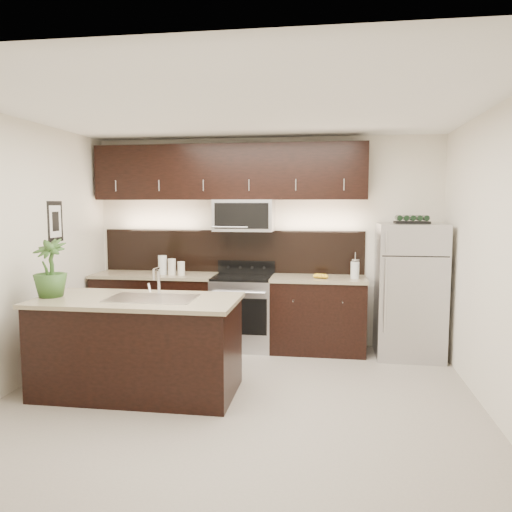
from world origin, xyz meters
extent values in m
plane|color=gray|center=(0.00, 0.00, 0.00)|extent=(4.50, 4.50, 0.00)
cube|color=silver|center=(0.00, 2.00, 1.35)|extent=(4.50, 0.02, 2.70)
cube|color=silver|center=(0.00, -2.00, 1.35)|extent=(4.50, 0.02, 2.70)
cube|color=silver|center=(-2.25, 0.00, 1.35)|extent=(0.02, 4.00, 2.70)
cube|color=silver|center=(2.25, 0.00, 1.35)|extent=(0.02, 4.00, 2.70)
cube|color=white|center=(0.00, 0.00, 2.70)|extent=(4.50, 4.00, 0.02)
cube|color=black|center=(-2.24, 0.75, 1.65)|extent=(0.01, 0.32, 0.46)
cube|color=white|center=(-2.23, 0.75, 1.65)|extent=(0.00, 0.24, 0.36)
cube|color=black|center=(-1.42, 1.69, 0.45)|extent=(1.57, 0.62, 0.90)
cube|color=black|center=(0.71, 1.69, 0.45)|extent=(1.16, 0.62, 0.90)
cube|color=#B2B2B7|center=(-0.25, 1.69, 0.45)|extent=(0.76, 0.62, 0.90)
cube|color=black|center=(-0.25, 1.69, 0.92)|extent=(0.76, 0.60, 0.03)
cube|color=#C1B691|center=(-1.42, 1.69, 0.92)|extent=(1.59, 0.65, 0.04)
cube|color=#C1B691|center=(0.71, 1.69, 0.92)|extent=(1.18, 0.65, 0.04)
cube|color=black|center=(-0.46, 1.99, 1.22)|extent=(3.49, 0.02, 0.56)
cube|color=#B2B2B7|center=(-0.25, 1.80, 1.70)|extent=(0.76, 0.40, 0.40)
cube|color=black|center=(-0.46, 1.83, 2.25)|extent=(3.49, 0.33, 0.70)
cube|color=black|center=(-1.00, 0.03, 0.45)|extent=(1.90, 0.90, 0.90)
cube|color=#C1B691|center=(-1.00, 0.03, 0.92)|extent=(1.96, 0.96, 0.04)
cube|color=silver|center=(-0.85, 0.03, 0.95)|extent=(0.84, 0.50, 0.01)
cylinder|color=silver|center=(-0.85, 0.24, 1.06)|extent=(0.03, 0.03, 0.24)
cylinder|color=silver|center=(-0.85, 0.17, 1.21)|extent=(0.02, 0.14, 0.02)
cylinder|color=silver|center=(-0.85, 0.10, 1.16)|extent=(0.02, 0.02, 0.10)
cube|color=#B2B2B7|center=(1.80, 1.63, 0.81)|extent=(0.78, 0.70, 1.61)
cube|color=black|center=(1.80, 1.63, 1.63)|extent=(0.40, 0.25, 0.03)
cylinder|color=black|center=(1.65, 1.63, 1.68)|extent=(0.07, 0.23, 0.07)
cylinder|color=black|center=(1.72, 1.63, 1.68)|extent=(0.07, 0.23, 0.07)
cylinder|color=black|center=(1.80, 1.63, 1.68)|extent=(0.07, 0.23, 0.07)
cylinder|color=black|center=(1.88, 1.63, 1.68)|extent=(0.07, 0.23, 0.07)
cylinder|color=black|center=(1.95, 1.63, 1.68)|extent=(0.07, 0.23, 0.07)
imported|color=#2E5221|center=(-1.86, -0.02, 1.22)|extent=(0.32, 0.32, 0.57)
cylinder|color=silver|center=(-1.29, 1.64, 1.06)|extent=(0.11, 0.11, 0.25)
cylinder|color=silver|center=(-1.16, 1.62, 1.04)|extent=(0.10, 0.10, 0.21)
cylinder|color=silver|center=(-1.03, 1.59, 1.03)|extent=(0.09, 0.09, 0.18)
cylinder|color=silver|center=(1.15, 1.64, 1.04)|extent=(0.10, 0.10, 0.21)
cylinder|color=silver|center=(1.15, 1.64, 1.16)|extent=(0.11, 0.11, 0.02)
cylinder|color=silver|center=(1.15, 1.64, 1.21)|extent=(0.01, 0.01, 0.08)
ellipsoid|color=gold|center=(0.69, 1.61, 0.97)|extent=(0.23, 0.20, 0.06)
camera|label=1|loc=(0.83, -4.50, 1.85)|focal=35.00mm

